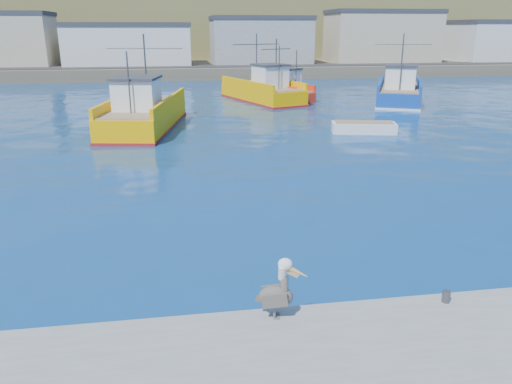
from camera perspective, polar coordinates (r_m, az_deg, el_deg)
ground at (r=15.48m, az=4.53°, el=-8.53°), size 260.00×260.00×0.00m
dock_bollards at (r=12.48m, az=11.04°, el=-12.51°), size 36.20×0.20×0.30m
far_shore at (r=122.68m, az=-7.85°, el=19.05°), size 200.00×81.00×24.00m
trawler_yellow_a at (r=37.21m, az=-12.71°, el=8.74°), size 6.16×12.64×6.62m
trawler_yellow_b at (r=50.42m, az=0.82°, el=11.50°), size 7.34×11.68×6.48m
trawler_blue at (r=51.40m, az=16.03°, el=10.95°), size 8.23×11.80×6.50m
boat_orange at (r=51.13m, az=3.05°, el=11.53°), size 6.08×7.61×5.94m
skiff_mid at (r=35.70m, az=12.20°, el=7.11°), size 4.59×2.43×0.95m
pelican at (r=11.79m, az=2.49°, el=-11.36°), size 1.22×0.63×1.50m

